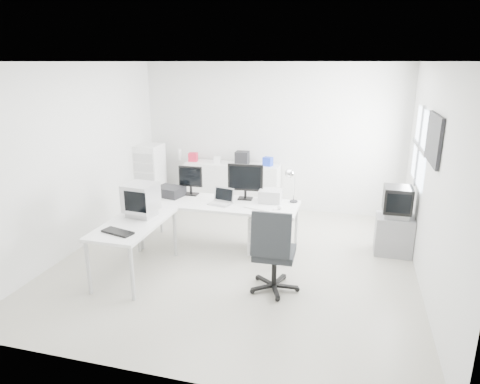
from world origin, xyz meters
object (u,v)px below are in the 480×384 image
(tv_cabinet, at_px, (394,235))
(crt_tv, at_px, (397,202))
(lcd_monitor_large, at_px, (245,181))
(sideboard, at_px, (232,186))
(filing_cabinet, at_px, (151,176))
(inkjet_printer, at_px, (170,191))
(laptop, at_px, (220,197))
(lcd_monitor_small, at_px, (191,180))
(crt_monitor, at_px, (141,199))
(laser_printer, at_px, (270,196))
(drawer_pedestal, at_px, (264,233))
(side_desk, at_px, (135,248))
(office_chair, at_px, (275,249))
(main_desk, at_px, (219,225))

(tv_cabinet, bearing_deg, crt_tv, 0.00)
(lcd_monitor_large, height_order, sideboard, lcd_monitor_large)
(lcd_monitor_large, distance_m, filing_cabinet, 2.61)
(inkjet_printer, bearing_deg, laptop, 0.67)
(filing_cabinet, bearing_deg, crt_tv, -12.96)
(lcd_monitor_small, height_order, tv_cabinet, lcd_monitor_small)
(tv_cabinet, bearing_deg, crt_monitor, -158.87)
(laser_printer, height_order, tv_cabinet, laser_printer)
(drawer_pedestal, xyz_separation_m, sideboard, (-1.02, 1.79, 0.16))
(inkjet_printer, relative_size, sideboard, 0.23)
(sideboard, bearing_deg, drawer_pedestal, -60.46)
(side_desk, height_order, lcd_monitor_large, lcd_monitor_large)
(inkjet_printer, bearing_deg, office_chair, -17.84)
(sideboard, bearing_deg, inkjet_printer, -107.04)
(crt_monitor, distance_m, sideboard, 2.80)
(inkjet_printer, xyz_separation_m, tv_cabinet, (3.45, 0.38, -0.53))
(laser_printer, bearing_deg, main_desk, -165.64)
(drawer_pedestal, xyz_separation_m, laptop, (-0.65, -0.15, 0.57))
(laptop, bearing_deg, lcd_monitor_small, 162.69)
(laptop, bearing_deg, inkjet_printer, -179.59)
(tv_cabinet, bearing_deg, lcd_monitor_small, -175.74)
(filing_cabinet, bearing_deg, laptop, -39.79)
(main_desk, height_order, tv_cabinet, main_desk)
(main_desk, bearing_deg, crt_tv, 10.55)
(inkjet_printer, height_order, tv_cabinet, inkjet_printer)
(laser_printer, bearing_deg, lcd_monitor_large, 173.73)
(side_desk, height_order, drawer_pedestal, side_desk)
(side_desk, xyz_separation_m, office_chair, (1.91, 0.05, 0.19))
(drawer_pedestal, relative_size, sideboard, 0.33)
(laptop, distance_m, crt_tv, 2.62)
(lcd_monitor_large, bearing_deg, laptop, -133.92)
(tv_cabinet, height_order, crt_tv, crt_tv)
(tv_cabinet, bearing_deg, filing_cabinet, 167.04)
(office_chair, distance_m, filing_cabinet, 3.92)
(office_chair, height_order, filing_cabinet, filing_cabinet)
(crt_tv, bearing_deg, drawer_pedestal, -167.13)
(crt_monitor, bearing_deg, filing_cabinet, 119.60)
(inkjet_printer, bearing_deg, sideboard, 86.16)
(laser_printer, bearing_deg, filing_cabinet, 151.84)
(crt_tv, bearing_deg, filing_cabinet, 167.04)
(inkjet_printer, xyz_separation_m, laptop, (0.90, -0.20, 0.04))
(lcd_monitor_large, bearing_deg, sideboard, 109.38)
(lcd_monitor_large, relative_size, sideboard, 0.31)
(side_desk, relative_size, inkjet_printer, 3.33)
(filing_cabinet, bearing_deg, drawer_pedestal, -29.53)
(crt_tv, relative_size, sideboard, 0.27)
(side_desk, distance_m, tv_cabinet, 3.80)
(lcd_monitor_small, height_order, crt_monitor, crt_monitor)
(office_chair, bearing_deg, crt_monitor, 172.35)
(lcd_monitor_small, distance_m, filing_cabinet, 1.89)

